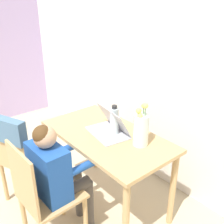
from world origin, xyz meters
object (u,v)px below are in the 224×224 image
at_px(chair_occupied, 43,196).
at_px(water_bottle, 114,121).
at_px(flower_vase, 141,129).
at_px(laptop, 110,127).
at_px(chair_spare, 15,147).
at_px(person_seated, 56,171).

bearing_deg(chair_occupied, water_bottle, -91.96).
height_order(chair_occupied, flower_vase, flower_vase).
relative_size(chair_occupied, laptop, 2.20).
bearing_deg(chair_spare, chair_occupied, 153.99).
bearing_deg(person_seated, water_bottle, -92.40).
bearing_deg(person_seated, flower_vase, -114.83).
bearing_deg(laptop, chair_spare, -119.21).
height_order(chair_spare, flower_vase, flower_vase).
distance_m(person_seated, laptop, 0.56).
bearing_deg(chair_spare, water_bottle, -152.91).
relative_size(chair_occupied, chair_spare, 0.99).
xyz_separation_m(chair_spare, flower_vase, (0.79, 0.68, 0.25)).
distance_m(chair_occupied, chair_spare, 0.56).
distance_m(chair_occupied, flower_vase, 0.86).
distance_m(chair_spare, flower_vase, 1.07).
xyz_separation_m(person_seated, laptop, (-0.04, 0.54, 0.16)).
relative_size(laptop, water_bottle, 1.56).
height_order(laptop, water_bottle, water_bottle).
height_order(chair_spare, water_bottle, water_bottle).
height_order(person_seated, water_bottle, person_seated).
relative_size(chair_occupied, person_seated, 0.89).
distance_m(laptop, water_bottle, 0.09).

